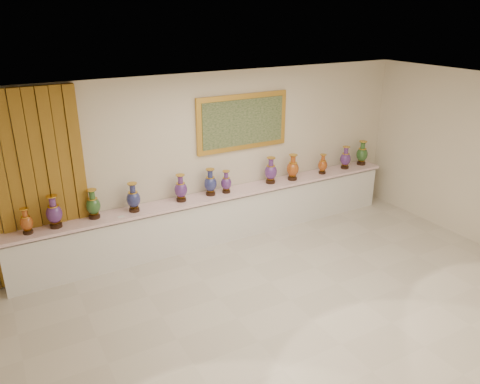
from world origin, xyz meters
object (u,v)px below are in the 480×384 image
Objects in this scene: vase_1 at (54,213)px; vase_0 at (26,222)px; counter at (219,217)px; vase_2 at (93,205)px.

vase_0 is at bearing -176.39° from vase_1.
vase_0 is 0.79× the size of vase_1.
counter is 14.35× the size of vase_1.
counter is at bearing -0.55° from vase_2.
vase_2 is (0.98, 0.07, 0.04)m from vase_0.
vase_0 is 0.83× the size of vase_2.
vase_2 is (0.59, 0.05, -0.01)m from vase_1.
vase_1 is at bearing -179.40° from counter.
vase_1 reaches higher than vase_2.
vase_0 is (-3.16, -0.05, 0.64)m from counter.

